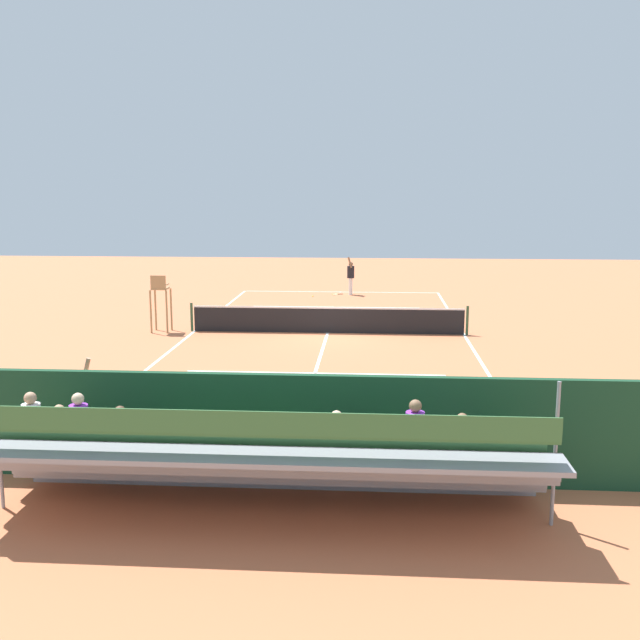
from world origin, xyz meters
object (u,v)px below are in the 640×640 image
(bleacher_stand, at_px, (264,458))
(equipment_bag, at_px, (334,460))
(tennis_player, at_px, (351,275))
(tennis_racket, at_px, (336,294))
(courtside_bench, at_px, (416,441))
(tennis_ball_near, at_px, (313,296))
(umpire_chair, at_px, (160,297))
(line_judge, at_px, (81,404))
(tennis_net, at_px, (328,320))

(bleacher_stand, height_order, equipment_bag, bleacher_stand)
(tennis_player, relative_size, tennis_racket, 3.29)
(courtside_bench, bearing_deg, tennis_ball_near, -80.46)
(umpire_chair, relative_size, line_judge, 1.11)
(bleacher_stand, relative_size, line_judge, 4.70)
(umpire_chair, bearing_deg, tennis_racket, -120.22)
(courtside_bench, height_order, tennis_racket, courtside_bench)
(tennis_ball_near, relative_size, line_judge, 0.03)
(tennis_ball_near, bearing_deg, umpire_chair, 62.52)
(bleacher_stand, relative_size, tennis_ball_near, 137.27)
(courtside_bench, bearing_deg, tennis_player, -85.26)
(equipment_bag, xyz_separation_m, tennis_ball_near, (2.22, -22.59, -0.15))
(equipment_bag, height_order, tennis_player, tennis_player)
(umpire_chair, xyz_separation_m, courtside_bench, (-8.68, 13.02, -0.76))
(tennis_ball_near, distance_m, line_judge, 22.24)
(tennis_net, xyz_separation_m, tennis_player, (-0.55, -10.02, 0.51))
(courtside_bench, distance_m, tennis_racket, 23.48)
(bleacher_stand, bearing_deg, umpire_chair, -68.01)
(tennis_player, height_order, tennis_ball_near, tennis_player)
(bleacher_stand, relative_size, umpire_chair, 4.23)
(umpire_chair, height_order, courtside_bench, umpire_chair)
(umpire_chair, distance_m, courtside_bench, 15.67)
(courtside_bench, height_order, line_judge, line_judge)
(bleacher_stand, xyz_separation_m, umpire_chair, (6.08, -15.06, 0.40))
(tennis_net, xyz_separation_m, equipment_bag, (-0.93, 13.40, -0.32))
(tennis_net, height_order, tennis_racket, tennis_net)
(umpire_chair, height_order, tennis_ball_near, umpire_chair)
(tennis_ball_near, bearing_deg, bleacher_stand, 92.75)
(bleacher_stand, height_order, line_judge, bleacher_stand)
(courtside_bench, distance_m, line_judge, 6.68)
(bleacher_stand, bearing_deg, tennis_racket, -89.80)
(tennis_racket, bearing_deg, tennis_net, 91.17)
(tennis_net, xyz_separation_m, tennis_racket, (0.21, -10.04, -0.49))
(bleacher_stand, xyz_separation_m, line_judge, (4.05, -2.46, 0.10))
(line_judge, bearing_deg, bleacher_stand, 148.75)
(bleacher_stand, distance_m, courtside_bench, 3.32)
(tennis_racket, height_order, tennis_ball_near, tennis_ball_near)
(courtside_bench, bearing_deg, umpire_chair, -56.31)
(courtside_bench, bearing_deg, line_judge, -3.64)
(tennis_net, distance_m, courtside_bench, 13.50)
(tennis_racket, bearing_deg, courtside_bench, 96.57)
(tennis_net, bearing_deg, equipment_bag, 93.97)
(tennis_racket, relative_size, line_judge, 0.30)
(equipment_bag, relative_size, line_judge, 0.47)
(courtside_bench, xyz_separation_m, tennis_racket, (2.69, -23.31, -0.54))
(bleacher_stand, height_order, umpire_chair, bleacher_stand)
(equipment_bag, height_order, tennis_racket, equipment_bag)
(tennis_player, distance_m, tennis_racket, 1.25)
(courtside_bench, relative_size, line_judge, 0.93)
(umpire_chair, distance_m, line_judge, 12.77)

